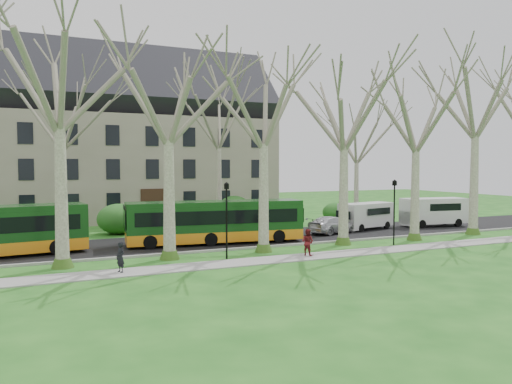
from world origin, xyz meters
TOP-DOWN VIEW (x-y plane):
  - ground at (0.00, 0.00)m, footprint 120.00×120.00m
  - sidewalk at (0.00, -2.50)m, footprint 70.00×2.00m
  - road at (0.00, 5.50)m, footprint 80.00×8.00m
  - curb at (0.00, 1.50)m, footprint 80.00×0.25m
  - building at (-6.00, 24.00)m, footprint 26.50×12.20m
  - tree_row_verge at (0.00, 0.30)m, footprint 49.00×7.00m
  - tree_row_far at (-1.33, 11.00)m, footprint 33.00×7.00m
  - lamp_row at (-0.00, -1.00)m, footprint 36.22×0.22m
  - hedges at (-4.67, 14.00)m, footprint 30.60×8.60m
  - bus_follow at (-4.77, 4.31)m, footprint 12.05×3.77m
  - sedan at (5.21, 5.27)m, footprint 4.91×3.17m
  - van_a at (9.06, 6.12)m, footprint 5.25×2.84m
  - van_b at (15.64, 5.41)m, footprint 5.83×2.82m
  - pedestrian_a at (-12.19, -2.49)m, footprint 0.55×0.65m
  - pedestrian_b at (-1.40, -2.25)m, footprint 0.89×0.96m

SIDE VIEW (x-z plane):
  - ground at x=0.00m, z-range 0.00..0.00m
  - sidewalk at x=0.00m, z-range 0.00..0.06m
  - road at x=0.00m, z-range 0.00..0.06m
  - curb at x=0.00m, z-range 0.00..0.14m
  - sedan at x=5.21m, z-range 0.06..1.38m
  - pedestrian_a at x=-12.19m, z-range 0.06..1.57m
  - pedestrian_b at x=-1.40m, z-range 0.06..1.63m
  - hedges at x=-4.67m, z-range 0.00..2.00m
  - van_a at x=9.06m, z-range 0.06..2.23m
  - van_b at x=15.64m, z-range 0.06..2.50m
  - bus_follow at x=-4.77m, z-range 0.06..3.02m
  - lamp_row at x=0.00m, z-range 0.42..4.72m
  - tree_row_far at x=-1.33m, z-range 0.00..12.00m
  - tree_row_verge at x=0.00m, z-range 0.00..14.00m
  - building at x=-6.00m, z-range 0.07..16.07m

